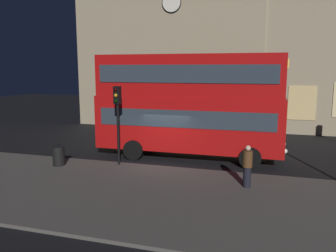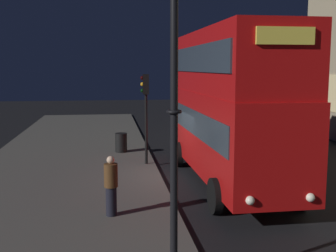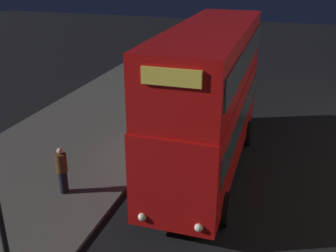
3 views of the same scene
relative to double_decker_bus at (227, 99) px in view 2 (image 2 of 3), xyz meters
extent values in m
plane|color=black|center=(-0.86, -1.48, -3.12)|extent=(80.00, 80.00, 0.00)
cube|color=#4C4944|center=(-0.86, -6.13, -3.06)|extent=(44.00, 7.54, 0.12)
cube|color=#F9E09E|center=(-8.32, 8.72, -0.35)|extent=(2.65, 0.06, 2.17)
cube|color=#B20F0F|center=(0.00, 0.00, -1.15)|extent=(9.94, 2.68, 2.85)
cube|color=#B20F0F|center=(0.00, 0.00, 1.36)|extent=(9.74, 2.63, 2.17)
cube|color=#2D3842|center=(0.00, 0.00, -0.80)|extent=(9.15, 2.73, 0.90)
cube|color=#2D3842|center=(0.00, 0.00, 1.47)|extent=(9.15, 2.73, 0.90)
cube|color=#F2D84C|center=(4.90, 0.07, 1.96)|extent=(0.10, 1.53, 0.44)
sphere|color=white|center=(4.96, 0.90, -2.23)|extent=(0.24, 0.24, 0.24)
sphere|color=white|center=(4.98, -0.76, -2.23)|extent=(0.24, 0.24, 0.24)
cylinder|color=black|center=(3.35, 1.37, -2.58)|extent=(1.08, 0.25, 1.07)
cylinder|color=black|center=(3.38, -1.28, -2.58)|extent=(1.08, 0.25, 1.07)
cylinder|color=black|center=(-2.75, 1.29, -2.58)|extent=(1.08, 0.25, 1.07)
cylinder|color=black|center=(-2.71, -1.36, -2.58)|extent=(1.08, 0.25, 1.07)
cylinder|color=black|center=(-2.90, -2.75, -1.48)|extent=(0.12, 0.12, 3.03)
cube|color=black|center=(-2.90, -2.75, 0.46)|extent=(0.34, 0.28, 0.85)
sphere|color=black|center=(-2.91, -2.90, 0.73)|extent=(0.17, 0.17, 0.17)
sphere|color=orange|center=(-2.91, -2.90, 0.46)|extent=(0.17, 0.17, 0.17)
sphere|color=black|center=(-2.91, -2.90, 0.19)|extent=(0.17, 0.17, 0.17)
cylinder|color=black|center=(7.72, -3.17, -0.16)|extent=(0.14, 0.14, 5.67)
torus|color=black|center=(7.72, -3.17, 0.39)|extent=(0.28, 0.28, 0.06)
cylinder|color=black|center=(3.44, -4.31, -2.58)|extent=(0.31, 0.31, 0.83)
cylinder|color=#513319|center=(3.44, -4.31, -1.83)|extent=(0.39, 0.39, 0.66)
sphere|color=beige|center=(3.44, -4.31, -1.39)|extent=(0.22, 0.22, 0.22)
cylinder|color=black|center=(-5.66, -3.76, -2.53)|extent=(0.58, 0.58, 0.94)
camera|label=1|loc=(4.27, -18.02, 1.73)|focal=36.99mm
camera|label=2|loc=(15.15, -4.32, 1.18)|focal=45.42mm
camera|label=3|loc=(13.83, 2.86, 4.62)|focal=42.79mm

